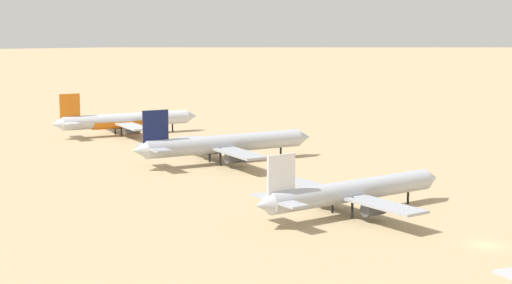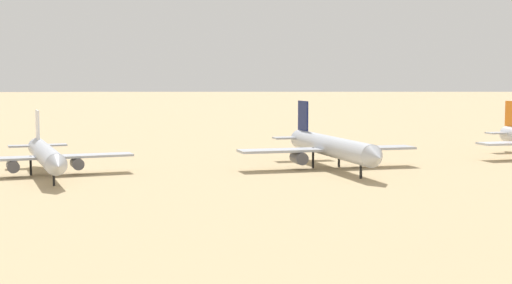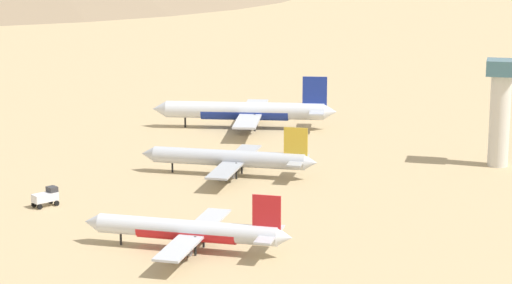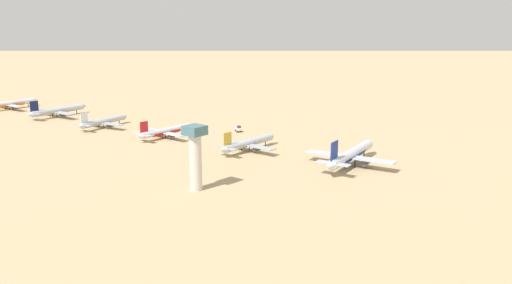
# 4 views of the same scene
# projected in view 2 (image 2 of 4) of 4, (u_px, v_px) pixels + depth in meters

# --- Properties ---
(parked_jet_3) EXTENTS (38.75, 31.67, 11.20)m
(parked_jet_3) POSITION_uv_depth(u_px,v_px,m) (45.00, 155.00, 129.70)
(parked_jet_3) COLOR #B2B7C1
(parked_jet_3) RESTS_ON ground
(parked_jet_4) EXTENTS (43.75, 35.53, 12.62)m
(parked_jet_4) POSITION_uv_depth(u_px,v_px,m) (330.00, 147.00, 140.26)
(parked_jet_4) COLOR #B2B7C1
(parked_jet_4) RESTS_ON ground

